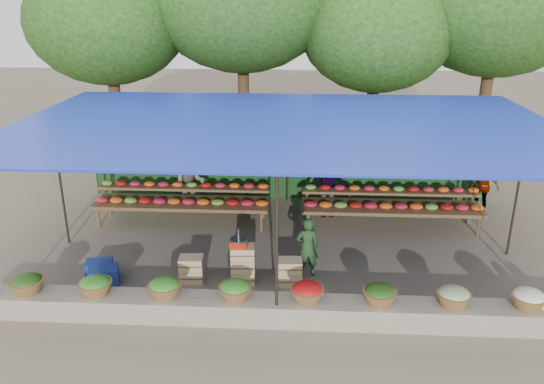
# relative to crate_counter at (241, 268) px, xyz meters

# --- Properties ---
(ground) EXTENTS (60.00, 60.00, 0.00)m
(ground) POSITION_rel_crate_counter_xyz_m (0.74, 1.50, -0.31)
(ground) COLOR brown
(ground) RESTS_ON ground
(stone_curb) EXTENTS (10.60, 0.55, 0.40)m
(stone_curb) POSITION_rel_crate_counter_xyz_m (0.74, -1.25, -0.11)
(stone_curb) COLOR #676152
(stone_curb) RESTS_ON ground
(stall_canopy) EXTENTS (10.80, 6.60, 2.82)m
(stall_canopy) POSITION_rel_crate_counter_xyz_m (0.74, 1.56, 2.37)
(stall_canopy) COLOR black
(stall_canopy) RESTS_ON ground
(produce_baskets) EXTENTS (8.98, 0.58, 0.34)m
(produce_baskets) POSITION_rel_crate_counter_xyz_m (0.64, -1.25, 0.25)
(produce_baskets) COLOR brown
(produce_baskets) RESTS_ON stone_curb
(netting_backdrop) EXTENTS (10.60, 0.06, 2.50)m
(netting_backdrop) POSITION_rel_crate_counter_xyz_m (0.74, 4.65, 0.94)
(netting_backdrop) COLOR #18441F
(netting_backdrop) RESTS_ON ground
(tree_row) EXTENTS (16.51, 5.50, 7.12)m
(tree_row) POSITION_rel_crate_counter_xyz_m (1.25, 7.59, 4.39)
(tree_row) COLOR #351E13
(tree_row) RESTS_ON ground
(fruit_table_left) EXTENTS (4.21, 0.95, 0.93)m
(fruit_table_left) POSITION_rel_crate_counter_xyz_m (-1.75, 2.85, 0.30)
(fruit_table_left) COLOR #4D2C1E
(fruit_table_left) RESTS_ON ground
(fruit_table_right) EXTENTS (4.21, 0.95, 0.93)m
(fruit_table_right) POSITION_rel_crate_counter_xyz_m (3.25, 2.85, 0.30)
(fruit_table_right) COLOR #4D2C1E
(fruit_table_right) RESTS_ON ground
(crate_counter) EXTENTS (2.37, 0.37, 0.77)m
(crate_counter) POSITION_rel_crate_counter_xyz_m (0.00, 0.00, 0.00)
(crate_counter) COLOR #A6805F
(crate_counter) RESTS_ON ground
(weighing_scale) EXTENTS (0.33, 0.33, 0.36)m
(weighing_scale) POSITION_rel_crate_counter_xyz_m (-0.04, -0.00, 0.54)
(weighing_scale) COLOR red
(weighing_scale) RESTS_ON crate_counter
(vendor_seated) EXTENTS (0.49, 0.37, 1.22)m
(vendor_seated) POSITION_rel_crate_counter_xyz_m (1.25, 0.35, 0.30)
(vendor_seated) COLOR #1C3E1D
(vendor_seated) RESTS_ON ground
(customer_left) EXTENTS (0.76, 0.60, 1.53)m
(customer_left) POSITION_rel_crate_counter_xyz_m (-1.70, 3.55, 0.45)
(customer_left) COLOR slate
(customer_left) RESTS_ON ground
(customer_mid) EXTENTS (1.17, 0.75, 1.72)m
(customer_mid) POSITION_rel_crate_counter_xyz_m (1.78, 3.39, 0.55)
(customer_mid) COLOR slate
(customer_mid) RESTS_ON ground
(customer_right) EXTENTS (0.91, 0.87, 1.52)m
(customer_right) POSITION_rel_crate_counter_xyz_m (5.61, 3.80, 0.45)
(customer_right) COLOR slate
(customer_right) RESTS_ON ground
(blue_crate_front) EXTENTS (0.64, 0.54, 0.33)m
(blue_crate_front) POSITION_rel_crate_counter_xyz_m (-2.63, -0.20, -0.14)
(blue_crate_front) COLOR navy
(blue_crate_front) RESTS_ON ground
(blue_crate_back) EXTENTS (0.59, 0.48, 0.31)m
(blue_crate_back) POSITION_rel_crate_counter_xyz_m (-2.84, 0.13, -0.16)
(blue_crate_back) COLOR navy
(blue_crate_back) RESTS_ON ground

